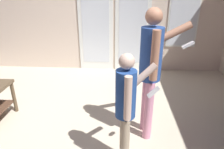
# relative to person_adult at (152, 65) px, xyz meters

# --- Properties ---
(ground_plane) EXTENTS (6.35, 4.66, 0.02)m
(ground_plane) POSITION_rel_person_adult_xyz_m (-1.26, -0.01, -0.92)
(ground_plane) COLOR beige
(wall_back_with_doors) EXTENTS (6.35, 0.09, 2.57)m
(wall_back_with_doors) POSITION_rel_person_adult_xyz_m (-1.15, 2.28, 0.33)
(wall_back_with_doors) COLOR beige
(wall_back_with_doors) RESTS_ON ground_plane
(person_adult) EXTENTS (0.63, 0.46, 1.52)m
(person_adult) POSITION_rel_person_adult_xyz_m (0.00, 0.00, 0.00)
(person_adult) COLOR pink
(person_adult) RESTS_ON ground_plane
(person_child) EXTENTS (0.43, 0.36, 1.19)m
(person_child) POSITION_rel_person_adult_xyz_m (-0.27, -0.50, -0.20)
(person_child) COLOR tan
(person_child) RESTS_ON ground_plane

